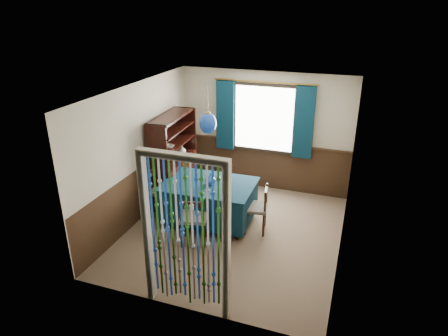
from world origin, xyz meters
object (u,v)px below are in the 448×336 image
at_px(dining_table, 209,200).
at_px(vase_sideboard, 182,150).
at_px(chair_near, 193,218).
at_px(chair_right, 257,208).
at_px(bowl_shelf, 169,146).
at_px(pendant_lamp, 208,123).
at_px(chair_far, 221,185).
at_px(chair_left, 163,191).
at_px(sideboard, 174,171).
at_px(vase_table, 210,179).

bearing_deg(dining_table, vase_sideboard, 133.99).
relative_size(chair_near, chair_right, 1.04).
bearing_deg(bowl_shelf, pendant_lamp, -22.31).
bearing_deg(chair_near, chair_far, 75.23).
xyz_separation_m(chair_right, pendant_lamp, (-0.90, 0.01, 1.43)).
height_order(dining_table, pendant_lamp, pendant_lamp).
bearing_deg(chair_left, chair_far, 133.72).
bearing_deg(chair_far, vase_sideboard, -16.07).
distance_m(chair_right, sideboard, 2.02).
bearing_deg(chair_left, dining_table, 97.25).
bearing_deg(vase_sideboard, bowl_shelf, -90.00).
xyz_separation_m(chair_left, vase_table, (0.93, 0.04, 0.36)).
xyz_separation_m(dining_table, pendant_lamp, (0.00, -0.00, 1.44)).
xyz_separation_m(bowl_shelf, vase_sideboard, (0.00, 0.55, -0.26)).
distance_m(chair_far, sideboard, 1.02).
xyz_separation_m(chair_near, chair_right, (0.88, 0.73, -0.02)).
xyz_separation_m(pendant_lamp, vase_table, (0.03, -0.01, -1.02)).
xyz_separation_m(chair_near, chair_left, (-0.91, 0.69, 0.04)).
height_order(chair_left, sideboard, sideboard).
height_order(sideboard, vase_sideboard, sideboard).
distance_m(chair_far, chair_right, 1.14).
distance_m(chair_near, vase_table, 0.83).
bearing_deg(vase_table, dining_table, 158.67).
relative_size(chair_near, pendant_lamp, 1.12).
bearing_deg(chair_right, pendant_lamp, 79.89).
bearing_deg(chair_far, vase_table, 93.34).
distance_m(chair_near, chair_right, 1.15).
distance_m(chair_near, bowl_shelf, 1.67).
bearing_deg(dining_table, chair_near, -90.33).
bearing_deg(sideboard, pendant_lamp, -35.17).
relative_size(sideboard, bowl_shelf, 8.82).
height_order(chair_far, vase_sideboard, vase_sideboard).
bearing_deg(chair_right, vase_table, 80.79).
height_order(chair_right, vase_sideboard, vase_sideboard).
bearing_deg(vase_sideboard, chair_far, -15.48).
bearing_deg(vase_sideboard, sideboard, -101.27).
relative_size(dining_table, chair_near, 1.85).
distance_m(chair_left, vase_table, 1.00).
bearing_deg(chair_near, vase_sideboard, 104.08).
height_order(sideboard, bowl_shelf, sideboard).
bearing_deg(sideboard, vase_sideboard, 75.95).
bearing_deg(chair_near, bowl_shelf, 114.77).
height_order(chair_right, pendant_lamp, pendant_lamp).
relative_size(chair_far, sideboard, 0.47).
bearing_deg(chair_far, bowl_shelf, 16.70).
bearing_deg(chair_left, chair_right, 95.48).
distance_m(chair_right, pendant_lamp, 1.69).
distance_m(sideboard, vase_sideboard, 0.48).
bearing_deg(chair_far, chair_left, 39.11).
xyz_separation_m(dining_table, chair_near, (0.01, -0.74, 0.02)).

